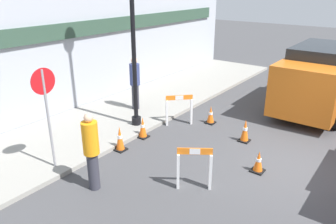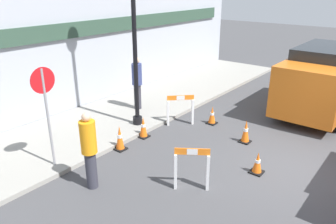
{
  "view_description": "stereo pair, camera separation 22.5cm",
  "coord_description": "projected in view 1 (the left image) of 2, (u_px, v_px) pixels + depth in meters",
  "views": [
    {
      "loc": [
        -7.64,
        -1.4,
        4.23
      ],
      "look_at": [
        -1.07,
        3.51,
        1.0
      ],
      "focal_mm": 35.0,
      "sensor_mm": 36.0,
      "label": 1
    },
    {
      "loc": [
        -7.5,
        -1.58,
        4.23
      ],
      "look_at": [
        -1.07,
        3.51,
        1.0
      ],
      "focal_mm": 35.0,
      "sensor_mm": 36.0,
      "label": 2
    }
  ],
  "objects": [
    {
      "name": "person_worker",
      "position": [
        91.0,
        149.0,
        6.91
      ],
      "size": [
        0.41,
        0.41,
        1.78
      ],
      "rotation": [
        0.0,
        0.0,
        -0.21
      ],
      "color": "#33333D",
      "rests_on": "ground_plane"
    },
    {
      "name": "ground_plane",
      "position": [
        308.0,
        168.0,
        8.03
      ],
      "size": [
        60.0,
        60.0,
        0.0
      ],
      "primitive_type": "plane",
      "color": "#424244"
    },
    {
      "name": "traffic_cone_1",
      "position": [
        211.0,
        115.0,
        10.53
      ],
      "size": [
        0.3,
        0.3,
        0.59
      ],
      "color": "black",
      "rests_on": "ground_plane"
    },
    {
      "name": "barricade_1",
      "position": [
        194.0,
        167.0,
        7.08
      ],
      "size": [
        0.54,
        0.7,
        0.99
      ],
      "rotation": [
        0.0,
        0.0,
        5.32
      ],
      "color": "white",
      "rests_on": "ground_plane"
    },
    {
      "name": "stop_sign",
      "position": [
        46.0,
        103.0,
        7.33
      ],
      "size": [
        0.6,
        0.06,
        2.43
      ],
      "rotation": [
        0.0,
        0.0,
        3.15
      ],
      "color": "gray",
      "rests_on": "sidewalk_slab"
    },
    {
      "name": "work_van",
      "position": [
        321.0,
        75.0,
        11.49
      ],
      "size": [
        5.17,
        2.13,
        2.26
      ],
      "color": "#D16619",
      "rests_on": "ground_plane"
    },
    {
      "name": "traffic_cone_0",
      "position": [
        120.0,
        139.0,
        8.79
      ],
      "size": [
        0.3,
        0.3,
        0.7
      ],
      "color": "black",
      "rests_on": "ground_plane"
    },
    {
      "name": "traffic_cone_2",
      "position": [
        245.0,
        131.0,
        9.3
      ],
      "size": [
        0.3,
        0.3,
        0.67
      ],
      "color": "black",
      "rests_on": "ground_plane"
    },
    {
      "name": "person_pedestrian",
      "position": [
        135.0,
        81.0,
        11.19
      ],
      "size": [
        0.44,
        0.44,
        1.83
      ],
      "rotation": [
        0.0,
        0.0,
        3.46
      ],
      "color": "#33333D",
      "rests_on": "sidewalk_slab"
    },
    {
      "name": "barricade_0",
      "position": [
        179.0,
        109.0,
        10.35
      ],
      "size": [
        0.7,
        0.69,
        0.98
      ],
      "rotation": [
        0.0,
        0.0,
        2.36
      ],
      "color": "white",
      "rests_on": "ground_plane"
    },
    {
      "name": "traffic_cone_3",
      "position": [
        258.0,
        162.0,
        7.81
      ],
      "size": [
        0.3,
        0.3,
        0.55
      ],
      "color": "black",
      "rests_on": "ground_plane"
    },
    {
      "name": "traffic_cone_4",
      "position": [
        143.0,
        128.0,
        9.54
      ],
      "size": [
        0.3,
        0.3,
        0.64
      ],
      "color": "black",
      "rests_on": "ground_plane"
    },
    {
      "name": "storefront_facade",
      "position": [
        88.0,
        29.0,
        11.36
      ],
      "size": [
        18.0,
        0.22,
        5.5
      ],
      "color": "#A3A8B2",
      "rests_on": "ground_plane"
    },
    {
      "name": "sidewalk_slab",
      "position": [
        127.0,
        112.0,
        11.41
      ],
      "size": [
        18.0,
        3.22,
        0.11
      ],
      "color": "gray",
      "rests_on": "ground_plane"
    }
  ]
}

